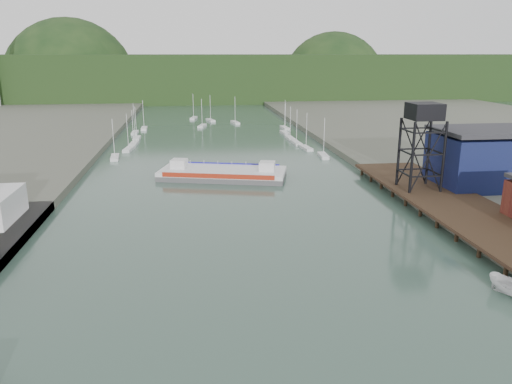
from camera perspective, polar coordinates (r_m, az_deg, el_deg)
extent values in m
cube|color=black|center=(89.55, 22.62, -1.84)|extent=(14.00, 70.00, 0.50)
cylinder|color=black|center=(87.06, 19.12, -2.73)|extent=(0.60, 0.60, 2.20)
cylinder|color=black|center=(92.97, 25.76, -2.29)|extent=(0.60, 0.60, 2.20)
cylinder|color=black|center=(94.25, 17.43, 3.72)|extent=(0.50, 0.50, 13.00)
cylinder|color=black|center=(96.90, 20.66, 3.75)|extent=(0.50, 0.50, 13.00)
cylinder|color=black|center=(99.61, 16.01, 4.45)|extent=(0.50, 0.50, 13.00)
cylinder|color=black|center=(102.13, 19.12, 4.45)|extent=(0.50, 0.50, 13.00)
cube|color=black|center=(97.01, 18.71, 8.73)|extent=(5.50, 5.50, 3.00)
cube|color=#0C1636|center=(107.53, 25.00, 3.26)|extent=(20.00, 14.00, 10.00)
cube|color=#2D2D33|center=(106.58, 25.36, 6.35)|extent=(20.50, 14.50, 0.80)
cube|color=silver|center=(136.70, -15.83, 3.81)|extent=(2.67, 7.65, 0.90)
cube|color=silver|center=(147.49, -14.35, 4.75)|extent=(2.81, 7.67, 0.90)
cube|color=silver|center=(156.10, -13.78, 5.36)|extent=(2.35, 7.59, 0.90)
cube|color=silver|center=(165.83, -13.46, 5.96)|extent=(2.01, 7.50, 0.90)
cube|color=silver|center=(178.05, -13.67, 6.59)|extent=(2.00, 7.50, 0.90)
cube|color=silver|center=(187.51, -12.66, 7.09)|extent=(2.16, 7.54, 0.90)
cube|color=silver|center=(135.03, 7.71, 4.12)|extent=(2.53, 7.62, 0.90)
cube|color=silver|center=(145.44, 5.74, 5.01)|extent=(2.76, 7.67, 0.90)
cube|color=silver|center=(153.65, 4.64, 5.60)|extent=(2.22, 7.56, 0.90)
cube|color=silver|center=(162.30, 3.91, 6.15)|extent=(2.18, 7.54, 0.90)
cube|color=silver|center=(173.12, 3.32, 6.76)|extent=(2.46, 7.61, 0.90)
cube|color=silver|center=(184.79, 3.30, 7.32)|extent=(2.48, 7.61, 0.90)
cube|color=silver|center=(190.58, -6.17, 7.51)|extent=(3.78, 7.76, 0.90)
cube|color=silver|center=(199.22, -2.39, 7.93)|extent=(3.31, 7.74, 0.90)
cube|color=silver|center=(206.54, -5.21, 8.15)|extent=(3.76, 7.76, 0.90)
cube|color=silver|center=(214.33, -7.13, 8.37)|extent=(3.40, 7.74, 0.90)
cube|color=black|center=(329.09, -6.32, 12.91)|extent=(500.00, 120.00, 28.00)
sphere|color=black|center=(337.14, -20.30, 11.45)|extent=(80.00, 80.00, 80.00)
sphere|color=black|center=(353.01, 8.77, 12.03)|extent=(70.00, 70.00, 70.00)
cube|color=#4F4F52|center=(111.33, -3.81, 1.88)|extent=(29.47, 17.77, 1.10)
cube|color=silver|center=(111.10, -3.82, 2.38)|extent=(29.47, 17.77, 0.88)
cube|color=#A02612|center=(105.75, -4.41, 1.81)|extent=(23.47, 6.42, 0.99)
cube|color=#191698|center=(116.38, -3.29, 3.11)|extent=(23.47, 6.42, 0.99)
cube|color=silver|center=(113.15, -8.77, 3.16)|extent=(4.05, 4.05, 2.20)
cube|color=silver|center=(109.32, 1.28, 2.90)|extent=(4.05, 4.05, 2.20)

